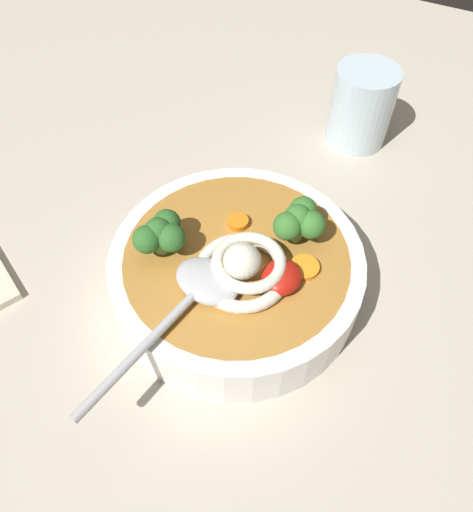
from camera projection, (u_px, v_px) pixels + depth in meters
The scene contains 10 objects.
table_slab at pixel (220, 278), 51.67cm from camera, with size 133.96×133.96×3.95cm, color #BCB29E.
soup_bowl at pixel (237, 272), 46.33cm from camera, with size 23.53×23.53×5.35cm.
noodle_pile at pixel (244, 267), 42.09cm from camera, with size 9.33×9.15×3.75cm.
soup_spoon at pixel (197, 292), 40.97cm from camera, with size 17.53×6.66×1.60cm.
chili_sauce_dollop at pixel (281, 277), 41.80cm from camera, with size 3.84×3.45×1.73cm, color #B2190F.
broccoli_floret_left at pixel (300, 220), 43.55cm from camera, with size 5.09×4.38×4.02cm.
broccoli_floret_front at pixel (161, 233), 42.67cm from camera, with size 5.00×4.30×3.95cm.
carrot_slice_extra_a at pixel (238, 222), 46.32cm from camera, with size 2.03×2.03×0.66cm, color orange.
carrot_slice_center at pixel (305, 267), 43.25cm from camera, with size 2.64×2.64×0.48cm, color orange.
drinking_glass at pixel (361, 106), 58.83cm from camera, with size 7.50×7.50×9.54cm, color silver.
Camera 1 is at (-25.37, -15.13, 44.47)cm, focal length 34.21 mm.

